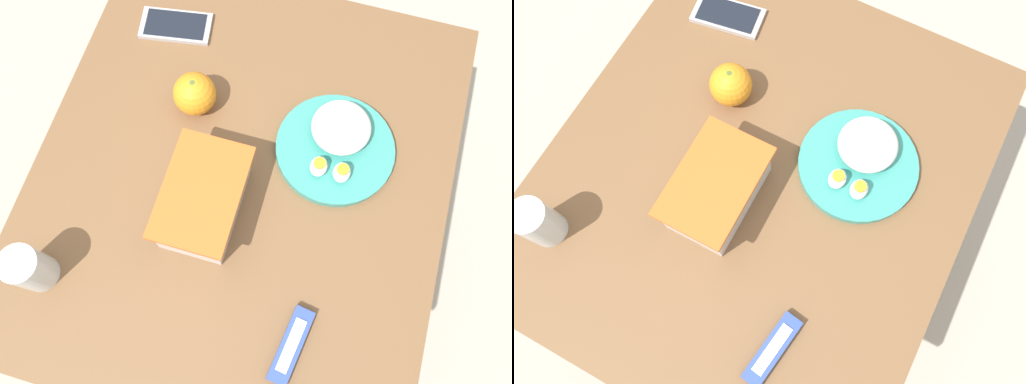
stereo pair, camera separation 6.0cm
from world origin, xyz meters
TOP-DOWN VIEW (x-y plane):
  - ground_plane at (0.00, 0.00)m, footprint 10.00×10.00m
  - table at (0.00, 0.00)m, footprint 0.92×0.80m
  - food_container at (-0.08, 0.04)m, footprint 0.21×0.14m
  - orange_fruit at (0.12, 0.13)m, footprint 0.09×0.09m
  - rice_plate at (0.11, -0.16)m, footprint 0.23×0.23m
  - candy_bar at (-0.28, -0.17)m, footprint 0.14×0.06m
  - cell_phone at (0.29, 0.23)m, footprint 0.10×0.16m
  - drinking_glass at (-0.28, 0.30)m, footprint 0.07×0.07m

SIDE VIEW (x-z plane):
  - ground_plane at x=0.00m, z-range 0.00..0.00m
  - table at x=0.00m, z-range 0.25..0.99m
  - cell_phone at x=0.29m, z-range 0.74..0.75m
  - candy_bar at x=-0.28m, z-range 0.74..0.76m
  - rice_plate at x=0.11m, z-range 0.73..0.79m
  - orange_fruit at x=0.12m, z-range 0.74..0.82m
  - food_container at x=-0.08m, z-range 0.73..0.83m
  - drinking_glass at x=-0.28m, z-range 0.74..0.84m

